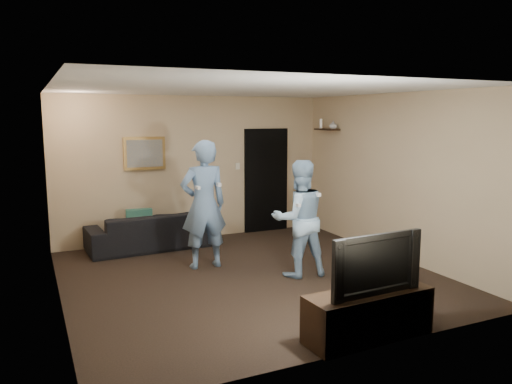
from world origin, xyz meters
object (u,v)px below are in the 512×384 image
tv_console (368,315)px  wii_player_right (299,219)px  sofa (151,231)px  wii_player_left (204,204)px  television (370,262)px

tv_console → wii_player_right: (0.37, 2.07, 0.57)m
sofa → wii_player_left: wii_player_left is taller
wii_player_right → wii_player_left: bearing=139.0°
television → wii_player_right: wii_player_right is taller
sofa → wii_player_left: (0.48, -1.39, 0.64)m
tv_console → television: 0.55m
wii_player_left → wii_player_right: (1.08, -0.94, -0.13)m
sofa → tv_console: 4.56m
sofa → wii_player_right: (1.57, -2.33, 0.52)m
tv_console → wii_player_right: wii_player_right is taller
tv_console → wii_player_left: 3.17m
tv_console → wii_player_right: bearing=77.3°
television → wii_player_left: 3.09m
tv_console → television: television is taller
wii_player_left → wii_player_right: size_ratio=1.16×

